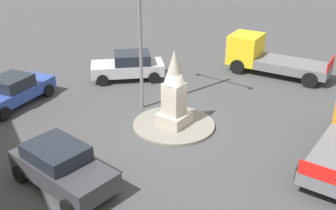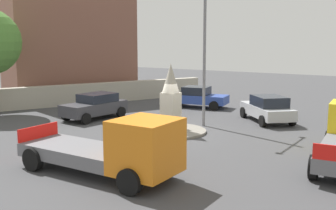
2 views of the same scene
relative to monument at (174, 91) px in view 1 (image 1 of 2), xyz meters
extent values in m
plane|color=#424244|center=(0.00, 0.00, -1.67)|extent=(80.00, 80.00, 0.00)
cylinder|color=gray|center=(0.00, 0.00, -1.61)|extent=(3.62, 3.62, 0.12)
cube|color=#B2AA99|center=(0.00, 0.00, -1.30)|extent=(1.21, 1.21, 0.50)
cube|color=#B2AA99|center=(0.00, 0.00, -0.34)|extent=(0.81, 0.81, 1.41)
cone|color=#B2AA99|center=(0.00, 0.00, 1.10)|extent=(0.89, 0.89, 1.46)
cylinder|color=slate|center=(-2.33, 0.61, 2.36)|extent=(0.16, 0.16, 8.07)
cube|color=#38383D|center=(-0.43, -5.79, -1.02)|extent=(4.08, 1.97, 0.68)
cube|color=#1E232D|center=(-0.72, -5.77, -0.42)|extent=(2.14, 1.70, 0.51)
cylinder|color=black|center=(1.02, -5.03, -1.35)|extent=(0.65, 0.26, 0.64)
cylinder|color=black|center=(0.91, -6.73, -1.35)|extent=(0.65, 0.26, 0.64)
cylinder|color=black|center=(-1.76, -4.84, -1.35)|extent=(0.65, 0.26, 0.64)
cylinder|color=black|center=(-1.87, -6.55, -1.35)|extent=(0.65, 0.26, 0.64)
cube|color=#2D479E|center=(-7.59, -2.87, -1.06)|extent=(2.47, 4.48, 0.58)
cube|color=#1E232D|center=(-7.58, -2.90, -0.49)|extent=(1.85, 1.99, 0.56)
cylinder|color=black|center=(-6.48, -4.16, -1.35)|extent=(0.34, 0.67, 0.64)
cylinder|color=black|center=(-7.06, -1.25, -1.35)|extent=(0.34, 0.67, 0.64)
cylinder|color=black|center=(-8.70, -1.58, -1.35)|extent=(0.34, 0.67, 0.64)
cube|color=#B7BABF|center=(-5.46, 3.03, -1.05)|extent=(4.07, 4.08, 0.62)
cube|color=#1E232D|center=(-5.26, 3.23, -0.45)|extent=(2.51, 2.51, 0.59)
cylinder|color=black|center=(-5.84, 1.42, -1.35)|extent=(0.61, 0.61, 0.64)
cylinder|color=black|center=(-7.06, 2.64, -1.35)|extent=(0.61, 0.61, 0.64)
cylinder|color=black|center=(-3.85, 3.42, -1.35)|extent=(0.61, 0.61, 0.64)
cylinder|color=black|center=(-5.07, 4.64, -1.35)|extent=(0.61, 0.61, 0.64)
cube|color=red|center=(7.01, -1.47, -0.53)|extent=(1.88, 0.11, 0.50)
cylinder|color=black|center=(5.88, 3.70, -1.25)|extent=(0.30, 0.85, 0.84)
cylinder|color=black|center=(6.01, -0.68, -1.25)|extent=(0.30, 0.85, 0.84)
cube|color=yellow|center=(-0.93, 8.49, -0.40)|extent=(1.91, 2.12, 1.71)
cube|color=slate|center=(1.93, 8.80, -1.00)|extent=(4.23, 2.37, 0.51)
cube|color=red|center=(3.91, 9.02, -0.49)|extent=(0.26, 1.86, 0.50)
cylinder|color=black|center=(-0.87, 7.52, -1.25)|extent=(0.87, 0.37, 0.84)
cylinder|color=black|center=(-1.09, 9.45, -1.25)|extent=(0.87, 0.37, 0.84)
cylinder|color=black|center=(3.24, 7.97, -1.25)|extent=(0.87, 0.37, 0.84)
cylinder|color=black|center=(3.03, 9.90, -1.25)|extent=(0.87, 0.37, 0.84)
camera|label=1|loc=(9.28, -12.79, 6.84)|focal=43.23mm
camera|label=2|loc=(16.94, 11.33, 2.96)|focal=43.62mm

